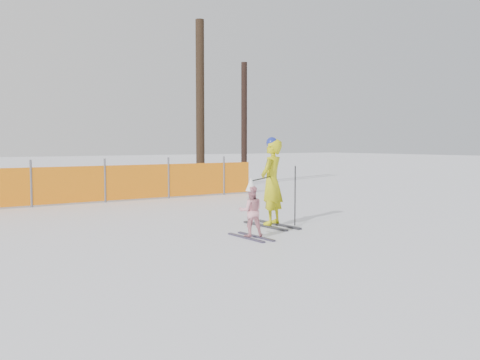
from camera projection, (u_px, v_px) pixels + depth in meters
The scene contains 6 objects.
ground at pixel (256, 237), 9.62m from camera, with size 120.00×120.00×0.00m, color white.
adult at pixel (272, 182), 10.79m from camera, with size 0.75×1.38×1.81m.
child at pixel (251, 211), 9.49m from camera, with size 0.54×1.06×1.08m.
ski_poles at pixel (280, 188), 10.52m from camera, with size 1.50×0.72×1.22m.
safety_fence at pixel (9, 187), 13.67m from camera, with size 15.01×0.06×1.25m.
tree_trunks at pixel (214, 111), 20.37m from camera, with size 2.38×0.41×6.25m.
Camera 1 is at (-5.62, -7.69, 1.69)m, focal length 40.00 mm.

